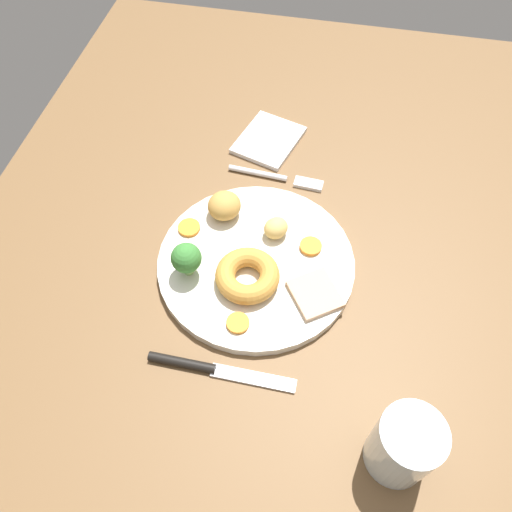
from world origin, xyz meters
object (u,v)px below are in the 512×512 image
Objects in this scene: meat_slice_main at (315,294)px; roast_potato_right at (224,206)px; knife at (208,368)px; carrot_coin_back at (238,323)px; dinner_plate at (256,263)px; fork at (279,177)px; yorkshire_pudding at (247,276)px; carrot_coin_side at (311,246)px; folded_napkin at (269,140)px; carrot_coin_front at (189,228)px; roast_potato_left at (276,228)px; water_glass at (404,446)px; broccoli_floret at (186,258)px.

roast_potato_right is at bearing -126.86° from meat_slice_main.
meat_slice_main is 16.82cm from knife.
carrot_coin_back is at bearing -56.04° from meat_slice_main.
dinner_plate is 1.78× the size of fork.
carrot_coin_side is at bearing 133.41° from yorkshire_pudding.
yorkshire_pudding reaches higher than fork.
folded_napkin is at bearing -173.36° from dinner_plate.
carrot_coin_front is (-3.42, -10.53, 0.96)cm from dinner_plate.
meat_slice_main is 1.74× the size of roast_potato_left.
roast_potato_left is 32.74cm from water_glass.
roast_potato_right is (-11.15, -14.87, 1.45)cm from meat_slice_main.
carrot_coin_back is at bearing 4.24° from folded_napkin.
roast_potato_left is at bearing 171.87° from carrot_coin_back.
roast_potato_left reaches higher than yorkshire_pudding.
dinner_plate is at bearing -86.89° from fork.
carrot_coin_back is 10.86cm from broccoli_floret.
meat_slice_main is 20.65cm from carrot_coin_front.
roast_potato_right reaches higher than yorkshire_pudding.
carrot_coin_side reaches higher than knife.
water_glass reaches higher than dinner_plate.
water_glass is at bearing 27.20° from carrot_coin_side.
fork is (-13.41, 10.75, -1.27)cm from carrot_coin_front.
roast_potato_left is (-8.52, 2.29, 0.05)cm from yorkshire_pudding.
broccoli_floret reaches higher than carrot_coin_front.
folded_napkin is (-17.72, 3.24, -2.85)cm from roast_potato_right.
roast_potato_left is at bearing 164.95° from yorkshire_pudding.
knife is (12.56, 5.87, -4.16)cm from broccoli_floret.
water_glass reaches higher than meat_slice_main.
folded_napkin is at bearing -166.58° from roast_potato_left.
roast_potato_right is 18.27cm from carrot_coin_back.
meat_slice_main reaches higher than fork.
broccoli_floret reaches higher than fork.
roast_potato_left is at bearing 13.42° from folded_napkin.
roast_potato_left is (-8.98, -6.89, 1.00)cm from meat_slice_main.
roast_potato_right is 13.78cm from carrot_coin_side.
yorkshire_pudding is 12.30cm from carrot_coin_front.
yorkshire_pudding is 12.12cm from roast_potato_right.
carrot_coin_back is (6.09, -9.04, -0.12)cm from meat_slice_main.
meat_slice_main is at bearing 47.38° from knife.
broccoli_floret is at bearing 115.47° from knife.
meat_slice_main reaches higher than folded_napkin.
carrot_coin_back reaches higher than fork.
knife reaches higher than folded_napkin.
roast_potato_right is 0.27× the size of knife.
folded_napkin is at bearing -175.07° from yorkshire_pudding.
water_glass is at bearing 59.84° from carrot_coin_back.
carrot_coin_side reaches higher than carrot_coin_front.
carrot_coin_side is 0.28× the size of folded_napkin.
meat_slice_main is 2.03× the size of carrot_coin_side.
fork is 1.63× the size of water_glass.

